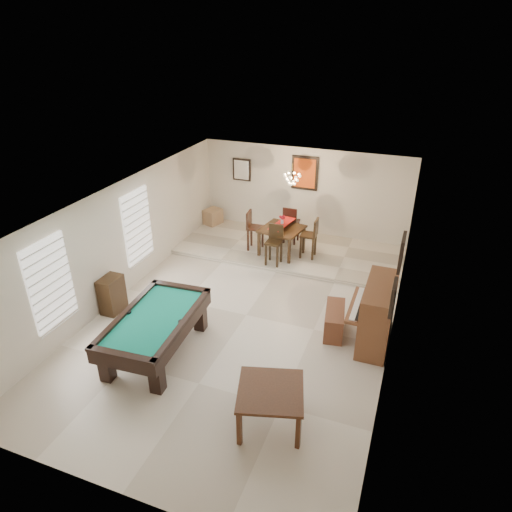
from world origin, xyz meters
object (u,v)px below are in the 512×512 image
Objects in this scene: square_table at (270,407)px; dining_chair_east at (309,238)px; flower_vase at (282,219)px; dining_chair_north at (291,224)px; upright_piano at (370,312)px; piano_bench at (334,320)px; corner_bench at (213,217)px; dining_chair_west at (255,231)px; chandelier at (292,175)px; apothecary_chest at (112,295)px; pool_table at (156,335)px; dining_table at (282,238)px; dining_chair_south at (274,246)px.

dining_chair_east is at bearing 98.94° from square_table.
flower_vase is 0.23× the size of dining_chair_north.
dining_chair_east is at bearing 2.77° from flower_vase.
dining_chair_north is at bearing 126.58° from upright_piano.
dining_chair_east reaches higher than square_table.
corner_bench is at bearing 139.22° from piano_bench.
upright_piano is 4.46m from dining_chair_north.
flower_vase reaches higher than dining_chair_west.
corner_bench is at bearing 162.27° from chandelier.
dining_chair_north is (2.68, 4.52, 0.24)m from apothecary_chest.
dining_chair_east is 1.79× the size of chandelier.
piano_bench is at bearing 179.36° from upright_piano.
apothecary_chest is at bearing 148.09° from pool_table.
dining_chair_east is (-1.98, 2.86, 0.02)m from upright_piano.
chandelier is at bearing 64.32° from dining_table.
upright_piano reaches higher than corner_bench.
dining_chair_north is 1.77× the size of chandelier.
dining_chair_west reaches higher than dining_chair_south.
dining_chair_west is 1.80× the size of chandelier.
pool_table is 2.32× the size of dining_table.
corner_bench is (0.06, 4.92, -0.06)m from apothecary_chest.
piano_bench is 1.59× the size of chandelier.
dining_chair_north is 1.00m from dining_chair_east.
chandelier is (0.14, 0.96, 1.57)m from dining_chair_south.
flower_vase is 0.23× the size of dining_chair_west.
corner_bench is (-2.58, 1.16, -0.19)m from dining_table.
dining_table is 0.75m from dining_chair_west.
dining_chair_north is (0.04, 1.43, 0.02)m from dining_chair_south.
dining_chair_south is at bearing -47.29° from dining_chair_east.
piano_bench is 0.94× the size of dining_table.
dining_chair_west reaches higher than dining_chair_east.
upright_piano is 1.41× the size of dining_chair_west.
dining_chair_south is 1.84m from chandelier.
square_table is at bearing -76.00° from chandelier.
dining_table is (-1.60, 5.54, 0.20)m from square_table.
dining_chair_north is at bearing 59.38° from apothecary_chest.
upright_piano is 6.16× the size of flower_vase.
square_table is 1.04× the size of piano_bench.
flower_vase is at bearing 106.06° from square_table.
dining_table reaches higher than piano_bench.
dining_chair_south is (2.64, 3.09, 0.23)m from apothecary_chest.
dining_table is at bearing -24.25° from corner_bench.
piano_bench is 3.16m from dining_chair_east.
upright_piano reaches higher than flower_vase.
dining_chair_north is 0.98× the size of dining_chair_west.
apothecary_chest is 0.77× the size of dining_chair_north.
corner_bench is 3.40m from chandelier.
square_table is 4.02× the size of flower_vase.
flower_vase is at bearing 89.28° from dining_chair_north.
dining_chair_east reaches higher than dining_table.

